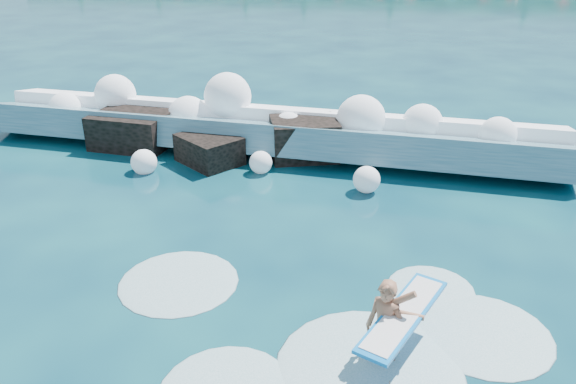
# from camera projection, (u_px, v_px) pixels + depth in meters

# --- Properties ---
(ground) EXTENTS (200.00, 200.00, 0.00)m
(ground) POSITION_uv_depth(u_px,v_px,m) (194.00, 277.00, 11.57)
(ground) COLOR #082B40
(ground) RESTS_ON ground
(breaking_wave) EXTENTS (18.67, 2.88, 1.61)m
(breaking_wave) POSITION_uv_depth(u_px,v_px,m) (264.00, 131.00, 18.28)
(breaking_wave) COLOR #32697F
(breaking_wave) RESTS_ON ground
(rock_cluster) EXTENTS (8.17, 3.42, 1.42)m
(rock_cluster) POSITION_uv_depth(u_px,v_px,m) (207.00, 140.00, 17.90)
(rock_cluster) COLOR black
(rock_cluster) RESTS_ON ground
(surfer_with_board) EXTENTS (1.37, 2.96, 1.81)m
(surfer_with_board) POSITION_uv_depth(u_px,v_px,m) (389.00, 326.00, 9.07)
(surfer_with_board) COLOR #9F664A
(surfer_with_board) RESTS_ON ground
(wave_spray) EXTENTS (15.41, 4.51, 2.38)m
(wave_spray) POSITION_uv_depth(u_px,v_px,m) (256.00, 114.00, 18.17)
(wave_spray) COLOR white
(wave_spray) RESTS_ON ground
(surf_foam) EXTENTS (9.21, 5.57, 0.15)m
(surf_foam) POSITION_uv_depth(u_px,v_px,m) (350.00, 346.00, 9.65)
(surf_foam) COLOR silver
(surf_foam) RESTS_ON ground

